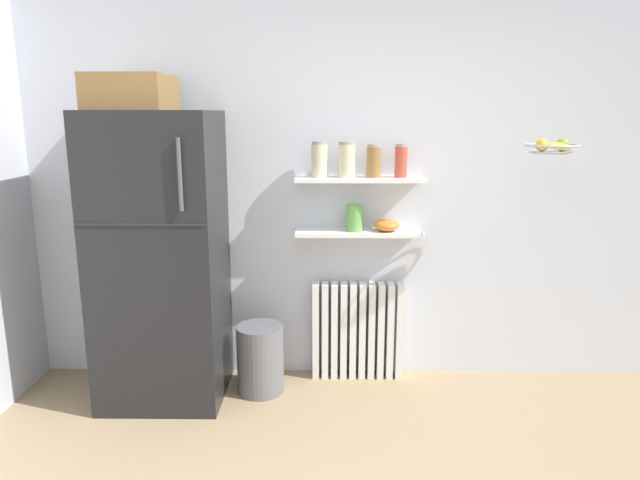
# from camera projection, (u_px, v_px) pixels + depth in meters

# --- Properties ---
(back_wall) EXTENTS (7.04, 0.10, 2.60)m
(back_wall) POSITION_uv_depth(u_px,v_px,m) (357.00, 190.00, 3.86)
(back_wall) COLOR silver
(back_wall) RESTS_ON ground_plane
(refrigerator) EXTENTS (0.75, 0.71, 2.03)m
(refrigerator) POSITION_uv_depth(u_px,v_px,m) (160.00, 252.00, 3.57)
(refrigerator) COLOR black
(refrigerator) RESTS_ON ground_plane
(radiator) EXTENTS (0.62, 0.12, 0.68)m
(radiator) POSITION_uv_depth(u_px,v_px,m) (357.00, 330.00, 3.95)
(radiator) COLOR white
(radiator) RESTS_ON ground_plane
(wall_shelf_lower) EXTENTS (0.84, 0.22, 0.02)m
(wall_shelf_lower) POSITION_uv_depth(u_px,v_px,m) (359.00, 233.00, 3.76)
(wall_shelf_lower) COLOR white
(wall_shelf_upper) EXTENTS (0.84, 0.22, 0.02)m
(wall_shelf_upper) POSITION_uv_depth(u_px,v_px,m) (360.00, 179.00, 3.69)
(wall_shelf_upper) COLOR white
(storage_jar_0) EXTENTS (0.11, 0.11, 0.23)m
(storage_jar_0) POSITION_uv_depth(u_px,v_px,m) (319.00, 160.00, 3.66)
(storage_jar_0) COLOR beige
(storage_jar_0) RESTS_ON wall_shelf_upper
(storage_jar_1) EXTENTS (0.11, 0.11, 0.23)m
(storage_jar_1) POSITION_uv_depth(u_px,v_px,m) (347.00, 160.00, 3.66)
(storage_jar_1) COLOR beige
(storage_jar_1) RESTS_ON wall_shelf_upper
(storage_jar_2) EXTENTS (0.09, 0.09, 0.21)m
(storage_jar_2) POSITION_uv_depth(u_px,v_px,m) (374.00, 161.00, 3.66)
(storage_jar_2) COLOR olive
(storage_jar_2) RESTS_ON wall_shelf_upper
(storage_jar_3) EXTENTS (0.08, 0.08, 0.22)m
(storage_jar_3) POSITION_uv_depth(u_px,v_px,m) (401.00, 161.00, 3.66)
(storage_jar_3) COLOR #C64C38
(storage_jar_3) RESTS_ON wall_shelf_upper
(vase) EXTENTS (0.11, 0.11, 0.17)m
(vase) POSITION_uv_depth(u_px,v_px,m) (354.00, 218.00, 3.74)
(vase) COLOR #66A84C
(vase) RESTS_ON wall_shelf_lower
(shelf_bowl) EXTENTS (0.17, 0.17, 0.08)m
(shelf_bowl) POSITION_uv_depth(u_px,v_px,m) (387.00, 225.00, 3.75)
(shelf_bowl) COLOR orange
(shelf_bowl) RESTS_ON wall_shelf_lower
(trash_bin) EXTENTS (0.31, 0.31, 0.46)m
(trash_bin) POSITION_uv_depth(u_px,v_px,m) (260.00, 359.00, 3.75)
(trash_bin) COLOR slate
(trash_bin) RESTS_ON ground_plane
(hanging_fruit_basket) EXTENTS (0.31, 0.31, 0.09)m
(hanging_fruit_basket) POSITION_uv_depth(u_px,v_px,m) (553.00, 147.00, 3.36)
(hanging_fruit_basket) COLOR #B2B2B7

